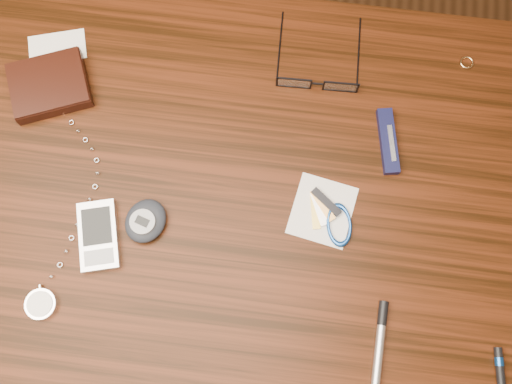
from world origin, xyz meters
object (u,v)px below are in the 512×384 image
wallet_and_card (49,85)px  pocket_watch (44,294)px  eyeglasses (317,81)px  pedometer (145,221)px  notepad_keys (331,217)px  pocket_knife (388,141)px  desk (228,217)px  silver_pen (379,349)px  pda_phone (98,235)px

wallet_and_card → pocket_watch: (0.06, -0.31, -0.01)m
eyeglasses → pedometer: same height
notepad_keys → pocket_knife: (0.07, 0.13, 0.00)m
desk → silver_pen: (0.24, -0.18, 0.11)m
pedometer → notepad_keys: 0.27m
pocket_watch → notepad_keys: pocket_watch is taller
pocket_watch → pda_phone: size_ratio=3.03×
pocket_knife → silver_pen: size_ratio=0.68×
wallet_and_card → pocket_watch: 0.31m
desk → pocket_watch: 0.30m
wallet_and_card → pedometer: (0.18, -0.19, -0.00)m
desk → eyeglasses: 0.26m
eyeglasses → pocket_knife: size_ratio=1.29×
pda_phone → eyeglasses: bearing=44.2°
eyeglasses → notepad_keys: (0.04, -0.21, -0.01)m
pedometer → notepad_keys: (0.26, 0.04, -0.01)m
silver_pen → pedometer: bearing=158.9°
pedometer → pda_phone: bearing=-155.9°
desk → pda_phone: (-0.17, -0.07, 0.11)m
pocket_watch → pda_phone: (0.06, 0.09, 0.00)m
desk → pedometer: size_ratio=12.59×
pocket_watch → pedometer: 0.17m
eyeglasses → pocket_watch: bearing=-133.1°
wallet_and_card → notepad_keys: size_ratio=1.61×
pocket_watch → eyeglasses: bearing=46.9°
pedometer → wallet_and_card: bearing=133.8°
desk → wallet_and_card: (-0.29, 0.14, 0.11)m
desk → eyeglasses: (0.11, 0.20, 0.11)m
pda_phone → pocket_knife: (0.40, 0.19, -0.00)m
pedometer → silver_pen: pedometer is taller
pocket_watch → notepad_keys: size_ratio=3.09×
eyeglasses → pedometer: (-0.22, -0.25, -0.00)m
notepad_keys → pedometer: bearing=-171.1°
pedometer → notepad_keys: pedometer is taller
eyeglasses → pocket_watch: eyeglasses is taller
wallet_and_card → pda_phone: wallet_and_card is taller
pocket_knife → pda_phone: bearing=-154.0°
wallet_and_card → eyeglasses: bearing=8.2°
pda_phone → notepad_keys: pda_phone is taller
desk → notepad_keys: 0.19m
wallet_and_card → silver_pen: size_ratio=1.13×
pocket_watch → desk: bearing=35.6°
pocket_watch → pocket_knife: (0.46, 0.29, 0.00)m
pda_phone → silver_pen: size_ratio=0.72×
desk → silver_pen: silver_pen is taller
desk → pedometer: 0.16m
pocket_knife → silver_pen: bearing=-88.4°
desk → eyeglasses: eyeglasses is taller
pda_phone → wallet_and_card: bearing=118.5°
wallet_and_card → silver_pen: 0.62m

